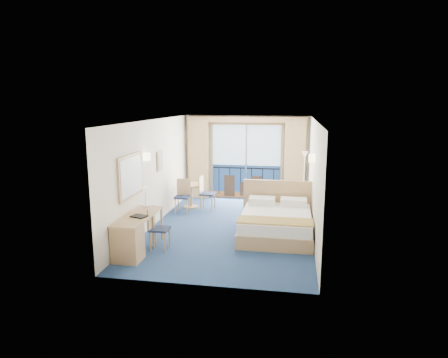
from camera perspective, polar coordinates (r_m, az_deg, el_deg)
floor at (r=10.16m, az=0.98°, el=-6.99°), size 6.50×6.50×0.00m
room_walls at (r=9.76m, az=1.01°, el=2.98°), size 4.04×6.54×2.72m
balcony_door at (r=13.01m, az=3.15°, el=2.18°), size 2.36×0.03×2.52m
curtain_left at (r=13.11m, az=-3.63°, el=2.83°), size 0.65×0.22×2.55m
curtain_right at (r=12.76m, az=10.05°, el=2.45°), size 0.65×0.22×2.55m
pelmet at (r=12.75m, az=3.19°, el=8.49°), size 3.80×0.25×0.18m
mirror at (r=8.90m, az=-13.16°, el=0.41°), size 0.05×1.25×0.95m
wall_print at (r=10.69m, az=-9.12°, el=2.59°), size 0.04×0.42×0.52m
sconce_left at (r=9.67m, az=-11.00°, el=3.13°), size 0.18×0.18×0.18m
sconce_right at (r=9.50m, az=12.53°, el=2.93°), size 0.18×0.18×0.18m
bed at (r=9.61m, az=7.46°, el=-6.16°), size 1.82×2.16×1.14m
nightstand at (r=11.08m, az=11.05°, el=-4.23°), size 0.41×0.39×0.53m
phone at (r=11.01m, az=11.14°, el=-2.70°), size 0.17×0.14×0.07m
armchair at (r=11.81m, az=8.39°, el=-2.74°), size 0.89×0.91×0.71m
floor_lamp at (r=12.43m, az=11.44°, el=2.05°), size 0.23×0.23×1.65m
desk at (r=8.37m, az=-13.27°, el=-8.21°), size 0.57×1.66×0.78m
desk_chair at (r=8.77m, az=-9.69°, el=-6.56°), size 0.41×0.40×0.92m
folder at (r=8.54m, az=-12.04°, el=-5.22°), size 0.36×0.31×0.03m
desk_lamp at (r=9.19m, az=-11.18°, el=-1.99°), size 0.12×0.12×0.44m
round_table at (r=12.01m, az=-4.75°, el=-1.56°), size 0.78×0.78×0.70m
table_chair_a at (r=11.74m, az=-2.77°, el=-1.70°), size 0.45×0.45×0.99m
table_chair_b at (r=11.54m, az=-5.89°, el=-2.08°), size 0.42×0.43×0.95m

